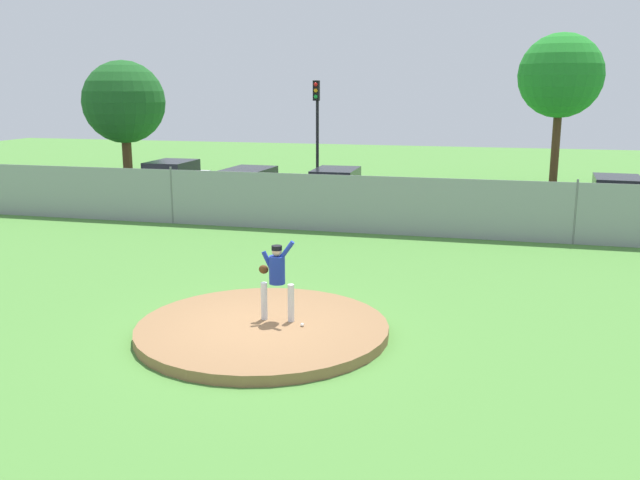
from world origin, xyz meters
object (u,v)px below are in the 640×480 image
(traffic_cone_orange, at_px, (220,194))
(traffic_light_near, at_px, (317,117))
(pitcher_youth, at_px, (277,275))
(parked_car_navy, at_px, (249,188))
(parked_car_slate, at_px, (336,190))
(parked_car_white, at_px, (172,182))
(baseball, at_px, (302,325))
(parked_car_charcoal, at_px, (616,200))

(traffic_cone_orange, bearing_deg, traffic_light_near, 40.69)
(pitcher_youth, xyz_separation_m, traffic_cone_orange, (-7.47, 15.12, -0.91))
(pitcher_youth, height_order, traffic_light_near, traffic_light_near)
(parked_car_navy, height_order, traffic_cone_orange, parked_car_navy)
(parked_car_slate, bearing_deg, parked_car_navy, 179.19)
(parked_car_white, height_order, parked_car_navy, parked_car_white)
(baseball, distance_m, traffic_cone_orange, 17.35)
(baseball, bearing_deg, parked_car_navy, 113.93)
(parked_car_slate, relative_size, parked_car_navy, 0.91)
(pitcher_youth, relative_size, traffic_light_near, 0.33)
(parked_car_slate, xyz_separation_m, traffic_light_near, (-1.88, 4.27, 2.71))
(pitcher_youth, distance_m, parked_car_white, 17.34)
(traffic_light_near, bearing_deg, parked_car_navy, -113.66)
(parked_car_slate, xyz_separation_m, parked_car_white, (-7.45, 0.60, 0.03))
(baseball, xyz_separation_m, parked_car_white, (-10.05, 14.78, 0.57))
(traffic_cone_orange, bearing_deg, baseball, -62.30)
(parked_car_navy, relative_size, traffic_cone_orange, 8.52)
(parked_car_charcoal, xyz_separation_m, parked_car_slate, (-10.55, -0.32, 0.01))
(traffic_cone_orange, relative_size, traffic_light_near, 0.11)
(pitcher_youth, relative_size, parked_car_charcoal, 0.39)
(pitcher_youth, height_order, parked_car_navy, pitcher_youth)
(pitcher_youth, relative_size, baseball, 22.62)
(pitcher_youth, bearing_deg, parked_car_white, 123.03)
(baseball, distance_m, parked_car_navy, 15.58)
(baseball, height_order, parked_car_white, parked_car_white)
(parked_car_slate, distance_m, parked_car_navy, 3.72)
(parked_car_white, xyz_separation_m, traffic_cone_orange, (1.98, 0.58, -0.55))
(pitcher_youth, relative_size, parked_car_navy, 0.36)
(parked_car_navy, bearing_deg, traffic_light_near, 66.34)
(parked_car_charcoal, xyz_separation_m, parked_car_white, (-18.00, 0.27, 0.04))
(pitcher_youth, distance_m, parked_car_navy, 15.13)
(baseball, relative_size, parked_car_white, 0.02)
(parked_car_white, relative_size, parked_car_navy, 0.89)
(parked_car_white, bearing_deg, pitcher_youth, -56.97)
(parked_car_navy, relative_size, traffic_light_near, 0.91)
(baseball, xyz_separation_m, traffic_light_near, (-4.47, 18.45, 3.25))
(pitcher_youth, xyz_separation_m, baseball, (0.59, -0.24, -0.92))
(parked_car_charcoal, relative_size, traffic_cone_orange, 7.72)
(parked_car_charcoal, bearing_deg, baseball, -118.73)
(parked_car_navy, bearing_deg, baseball, -66.07)
(parked_car_white, bearing_deg, parked_car_navy, -8.30)
(parked_car_white, distance_m, parked_car_navy, 3.77)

